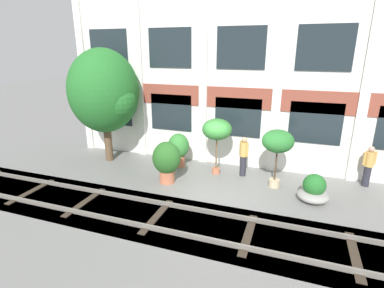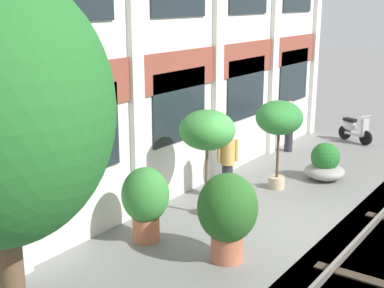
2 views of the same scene
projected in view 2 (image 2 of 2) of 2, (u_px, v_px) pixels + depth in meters
ground_plane at (286, 222)px, 11.63m from camera, size 80.00×80.00×0.00m
apartment_facade at (170, 23)px, 12.26m from camera, size 16.19×0.64×8.38m
potted_plant_terracotta_small at (207, 132)px, 11.58m from camera, size 1.23×1.23×2.39m
potted_plant_tall_urn at (279, 121)px, 13.28m from camera, size 1.18×1.18×2.28m
potted_plant_wide_bowl at (325, 164)px, 14.32m from camera, size 1.08×1.08×1.00m
potted_plant_fluted_column at (228, 212)px, 9.71m from camera, size 1.11×1.11×1.68m
potted_plant_glazed_jar at (145, 199)px, 10.54m from camera, size 0.95×0.95×1.53m
scooter_near_curb at (354, 129)px, 18.11m from camera, size 0.71×1.31×0.98m
resident_by_doorway at (289, 124)px, 16.86m from camera, size 0.49×0.34×1.63m
resident_watching_tracks at (228, 163)px, 12.81m from camera, size 0.42×0.38×1.69m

